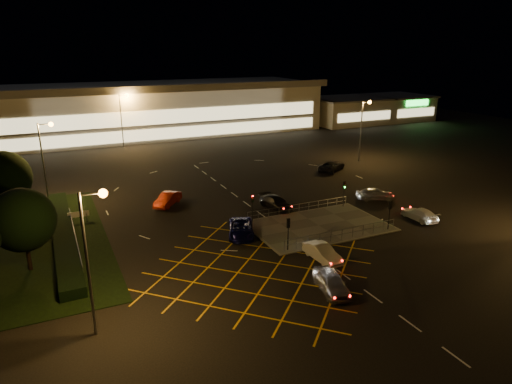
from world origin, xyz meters
name	(u,v)px	position (x,y,z in m)	size (l,w,h in m)	color
ground	(293,223)	(0.00, 0.00, 0.00)	(180.00, 180.00, 0.00)	black
pedestrian_island	(319,226)	(2.00, -2.00, 0.06)	(14.00, 9.00, 0.12)	#4C4944
grass_verge	(8,247)	(-28.00, 6.00, 0.04)	(18.00, 30.00, 0.08)	black
hedge	(63,234)	(-23.00, 6.00, 0.50)	(2.00, 26.00, 1.00)	black
supermarket	(157,108)	(0.00, 61.95, 5.31)	(72.00, 26.50, 10.50)	beige
retail_unit_a	(347,110)	(46.00, 53.97, 3.21)	(18.80, 14.80, 6.35)	beige
retail_unit_b	(397,107)	(62.00, 53.96, 3.22)	(14.80, 14.80, 6.35)	beige
streetlight_sw	(92,243)	(-21.56, -12.00, 6.56)	(1.78, 0.56, 10.03)	slate
streetlight_nw	(46,152)	(-23.56, 18.00, 6.56)	(1.78, 0.56, 10.03)	slate
streetlight_ne	(364,122)	(24.44, 20.00, 6.56)	(1.78, 0.56, 10.03)	slate
streetlight_far_left	(123,113)	(-9.56, 48.00, 6.56)	(1.78, 0.56, 10.03)	slate
streetlight_far_right	(302,101)	(30.44, 50.00, 6.56)	(1.78, 0.56, 10.03)	slate
signal_sw	(288,228)	(-4.00, -5.99, 2.37)	(0.28, 0.30, 3.15)	black
signal_se	(390,209)	(8.00, -5.99, 2.37)	(0.28, 0.30, 3.15)	black
signal_nw	(252,202)	(-4.00, 1.99, 2.37)	(0.28, 0.30, 3.15)	black
signal_ne	(344,188)	(8.00, 1.99, 2.37)	(0.28, 0.30, 3.15)	black
tree_c	(4,178)	(-28.00, 14.00, 4.95)	(5.76, 5.76, 7.84)	black
tree_e	(23,220)	(-26.00, 0.00, 4.64)	(5.40, 5.40, 7.35)	black
car_near_silver	(332,282)	(-4.51, -13.99, 0.79)	(1.86, 4.61, 1.57)	silver
car_queue_white	(322,253)	(-2.12, -9.00, 0.72)	(1.52, 4.37, 1.44)	#BCBCBC
car_left_blue	(241,229)	(-6.53, -0.74, 0.76)	(2.51, 5.44, 1.51)	#0D0F4F
car_far_dkgrey	(276,203)	(0.50, 5.00, 0.72)	(2.02, 4.96, 1.44)	black
car_right_silver	(375,194)	(13.25, 2.62, 0.78)	(1.85, 4.61, 1.57)	#B5B6BC
car_circ_red	(168,199)	(-10.91, 11.58, 0.77)	(1.64, 4.69, 1.55)	maroon
car_east_grey	(332,166)	(16.32, 16.77, 0.77)	(2.55, 5.53, 1.54)	black
car_approach_white	(420,214)	(13.25, -5.02, 0.67)	(1.87, 4.59, 1.33)	silver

